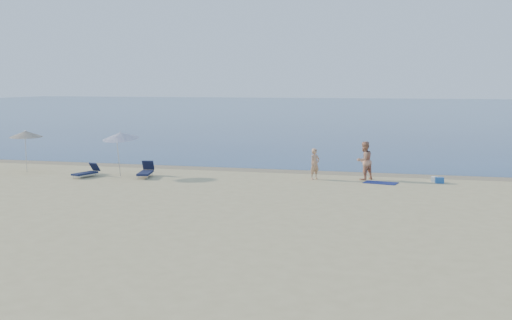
{
  "coord_description": "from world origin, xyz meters",
  "views": [
    {
      "loc": [
        7.15,
        -15.01,
        4.92
      ],
      "look_at": [
        -1.06,
        16.0,
        1.0
      ],
      "focal_mm": 45.0,
      "sensor_mm": 36.0,
      "label": 1
    }
  ],
  "objects_px": {
    "umbrella_near": "(120,136)",
    "person_left": "(315,164)",
    "person_right": "(364,161)",
    "blue_cooler": "(439,180)"
  },
  "relations": [
    {
      "from": "umbrella_near",
      "to": "person_left",
      "type": "bearing_deg",
      "value": 16.27
    },
    {
      "from": "umbrella_near",
      "to": "person_right",
      "type": "bearing_deg",
      "value": 17.12
    },
    {
      "from": "person_right",
      "to": "umbrella_near",
      "type": "distance_m",
      "value": 12.67
    },
    {
      "from": "umbrella_near",
      "to": "blue_cooler",
      "type": "bearing_deg",
      "value": 14.46
    },
    {
      "from": "person_left",
      "to": "person_right",
      "type": "distance_m",
      "value": 2.5
    },
    {
      "from": "person_left",
      "to": "person_right",
      "type": "bearing_deg",
      "value": -40.62
    },
    {
      "from": "person_right",
      "to": "blue_cooler",
      "type": "relative_size",
      "value": 4.72
    },
    {
      "from": "person_right",
      "to": "umbrella_near",
      "type": "bearing_deg",
      "value": -39.69
    },
    {
      "from": "blue_cooler",
      "to": "umbrella_near",
      "type": "bearing_deg",
      "value": -179.63
    },
    {
      "from": "person_left",
      "to": "umbrella_near",
      "type": "bearing_deg",
      "value": 135.1
    }
  ]
}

